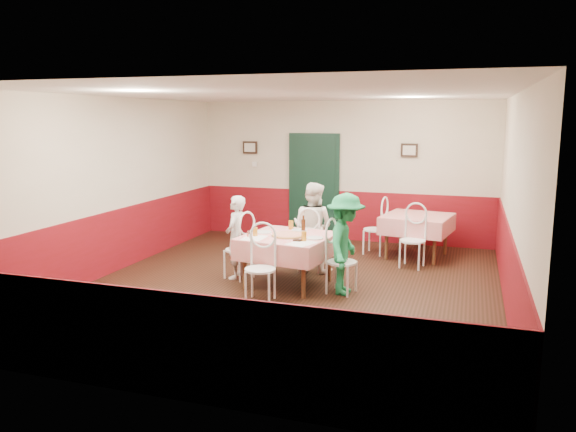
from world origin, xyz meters
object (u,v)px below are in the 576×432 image
(chair_second_a, at_px, (375,230))
(pizza, at_px, (288,235))
(main_table, at_px, (288,261))
(chair_right, at_px, (342,262))
(beer_bottle, at_px, (303,224))
(glass_c, at_px, (291,225))
(diner_left, at_px, (236,237))
(diner_right, at_px, (345,244))
(diner_far, at_px, (313,227))
(chair_near, at_px, (260,270))
(glass_b, at_px, (304,236))
(chair_left, at_px, (239,250))
(glass_a, at_px, (255,232))
(chair_second_b, at_px, (412,241))
(chair_far, at_px, (311,244))
(second_table, at_px, (417,236))
(wallet, at_px, (298,240))

(chair_second_a, bearing_deg, pizza, -10.36)
(main_table, bearing_deg, chair_right, -8.09)
(main_table, height_order, beer_bottle, beer_bottle)
(main_table, height_order, glass_c, glass_c)
(diner_left, bearing_deg, diner_right, 79.50)
(glass_c, height_order, diner_far, diner_far)
(chair_second_a, distance_m, diner_far, 1.69)
(diner_left, bearing_deg, chair_near, 36.13)
(diner_left, distance_m, diner_right, 1.80)
(beer_bottle, relative_size, diner_right, 0.16)
(glass_b, distance_m, beer_bottle, 0.68)
(chair_left, distance_m, glass_a, 0.63)
(chair_left, xyz_separation_m, chair_second_b, (2.49, 1.49, 0.00))
(pizza, height_order, diner_left, diner_left)
(chair_near, relative_size, glass_a, 7.07)
(chair_left, height_order, diner_left, diner_left)
(chair_right, xyz_separation_m, glass_a, (-1.28, -0.08, 0.37))
(chair_second_b, height_order, glass_a, chair_second_b)
(chair_left, bearing_deg, diner_far, 147.84)
(chair_left, bearing_deg, chair_far, 146.20)
(second_table, relative_size, glass_b, 8.26)
(chair_second_b, bearing_deg, beer_bottle, -130.78)
(chair_left, relative_size, chair_near, 1.00)
(chair_right, bearing_deg, chair_left, 92.42)
(second_table, relative_size, glass_c, 8.28)
(chair_right, xyz_separation_m, diner_left, (-1.73, 0.25, 0.20))
(second_table, relative_size, beer_bottle, 5.01)
(main_table, relative_size, glass_a, 9.59)
(chair_near, height_order, glass_c, chair_near)
(chair_far, height_order, wallet, chair_far)
(chair_second_a, relative_size, glass_b, 6.64)
(chair_near, relative_size, beer_bottle, 4.03)
(chair_second_b, xyz_separation_m, diner_far, (-1.53, -0.72, 0.28))
(chair_near, xyz_separation_m, wallet, (0.37, 0.52, 0.32))
(second_table, relative_size, diner_left, 0.86)
(chair_far, xyz_separation_m, chair_second_b, (1.53, 0.77, 0.00))
(second_table, distance_m, wallet, 3.05)
(chair_second_b, height_order, pizza, chair_second_b)
(main_table, xyz_separation_m, chair_right, (0.84, -0.12, 0.08))
(chair_far, xyz_separation_m, pizza, (-0.10, -0.89, 0.33))
(chair_near, bearing_deg, wallet, 48.40)
(chair_second_b, bearing_deg, chair_far, -143.60)
(chair_second_a, height_order, wallet, chair_second_a)
(chair_second_b, bearing_deg, glass_a, -129.51)
(chair_near, height_order, chair_second_a, same)
(diner_left, bearing_deg, diner_far, 124.50)
(pizza, bearing_deg, diner_right, -5.24)
(chair_second_a, height_order, diner_left, diner_left)
(chair_right, bearing_deg, glass_b, 119.35)
(main_table, relative_size, chair_near, 1.36)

